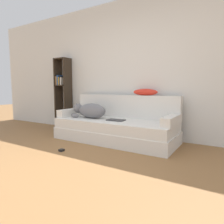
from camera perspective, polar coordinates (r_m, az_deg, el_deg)
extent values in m
plane|color=olive|center=(2.39, -21.84, -17.20)|extent=(20.00, 20.00, 0.00)
cube|color=silver|center=(4.09, 5.62, 12.26)|extent=(8.09, 0.06, 2.70)
cube|color=silver|center=(3.68, 0.82, -6.56)|extent=(2.20, 0.91, 0.21)
cube|color=silver|center=(3.63, 0.74, -3.59)|extent=(2.16, 0.87, 0.18)
cube|color=silver|center=(3.93, 3.65, 1.66)|extent=(2.16, 0.15, 0.43)
cube|color=silver|center=(4.22, -11.32, -0.08)|extent=(0.15, 0.72, 0.15)
cube|color=silver|center=(3.21, 16.72, -2.31)|extent=(0.15, 0.72, 0.15)
ellipsoid|color=slate|center=(3.82, -5.74, 0.34)|extent=(0.59, 0.29, 0.28)
sphere|color=slate|center=(4.04, -9.66, 1.07)|extent=(0.18, 0.18, 0.18)
cone|color=slate|center=(3.99, -10.15, 1.99)|extent=(0.06, 0.06, 0.08)
cone|color=slate|center=(4.07, -9.21, 2.09)|extent=(0.06, 0.06, 0.08)
ellipsoid|color=slate|center=(3.94, -10.57, -0.99)|extent=(0.18, 0.07, 0.08)
cube|color=#2D2D30|center=(3.53, 1.10, -2.30)|extent=(0.31, 0.20, 0.02)
ellipsoid|color=red|center=(3.76, 9.49, 5.63)|extent=(0.47, 0.15, 0.12)
cube|color=#2D2319|center=(5.05, -15.04, 5.08)|extent=(0.04, 0.26, 1.66)
cube|color=#2D2319|center=(4.83, -12.45, 5.08)|extent=(0.04, 0.26, 1.66)
cube|color=#2D2319|center=(4.98, -14.04, 14.52)|extent=(0.33, 0.26, 0.02)
cube|color=#2D2319|center=(4.94, -13.84, 7.39)|extent=(0.33, 0.26, 0.02)
cube|color=olive|center=(5.00, -14.87, 8.61)|extent=(0.04, 0.20, 0.20)
cube|color=#234C93|center=(4.98, -14.54, 8.80)|extent=(0.03, 0.20, 0.23)
cube|color=gold|center=(4.95, -14.24, 8.54)|extent=(0.02, 0.20, 0.18)
cube|color=black|center=(4.93, -13.99, 8.69)|extent=(0.03, 0.20, 0.20)
cube|color=silver|center=(4.90, -13.72, 8.54)|extent=(0.03, 0.20, 0.17)
cube|color=black|center=(3.20, -14.22, -10.51)|extent=(0.07, 0.07, 0.03)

